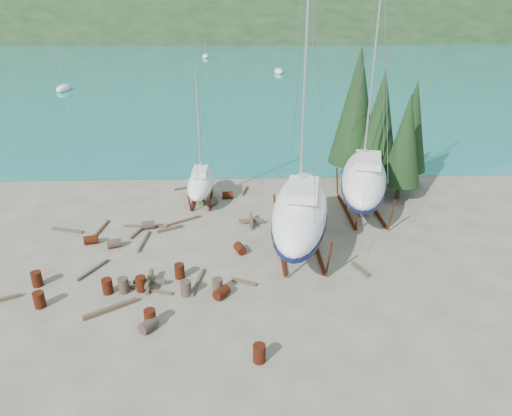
{
  "coord_description": "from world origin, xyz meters",
  "views": [
    {
      "loc": [
        1.29,
        -23.66,
        14.74
      ],
      "look_at": [
        2.24,
        3.0,
        2.53
      ],
      "focal_mm": 32.0,
      "sensor_mm": 36.0,
      "label": 1
    }
  ],
  "objects_px": {
    "large_sailboat_near": "(300,209)",
    "small_sailboat_shore": "(201,182)",
    "large_sailboat_far": "(364,177)",
    "worker": "(289,217)"
  },
  "relations": [
    {
      "from": "small_sailboat_shore",
      "to": "large_sailboat_near",
      "type": "bearing_deg",
      "value": -46.46
    },
    {
      "from": "small_sailboat_shore",
      "to": "worker",
      "type": "xyz_separation_m",
      "value": [
        6.45,
        -5.02,
        -0.71
      ]
    },
    {
      "from": "large_sailboat_far",
      "to": "small_sailboat_shore",
      "type": "xyz_separation_m",
      "value": [
        -12.22,
        2.32,
        -1.15
      ]
    },
    {
      "from": "large_sailboat_near",
      "to": "worker",
      "type": "distance_m",
      "value": 3.46
    },
    {
      "from": "worker",
      "to": "large_sailboat_near",
      "type": "bearing_deg",
      "value": 175.8
    },
    {
      "from": "large_sailboat_near",
      "to": "small_sailboat_shore",
      "type": "xyz_separation_m",
      "value": [
        -6.8,
        7.88,
        -1.22
      ]
    },
    {
      "from": "large_sailboat_near",
      "to": "large_sailboat_far",
      "type": "height_order",
      "value": "large_sailboat_near"
    },
    {
      "from": "large_sailboat_near",
      "to": "small_sailboat_shore",
      "type": "height_order",
      "value": "large_sailboat_near"
    },
    {
      "from": "large_sailboat_near",
      "to": "worker",
      "type": "xyz_separation_m",
      "value": [
        -0.35,
        2.86,
        -1.92
      ]
    },
    {
      "from": "large_sailboat_far",
      "to": "small_sailboat_shore",
      "type": "relative_size",
      "value": 1.71
    }
  ]
}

